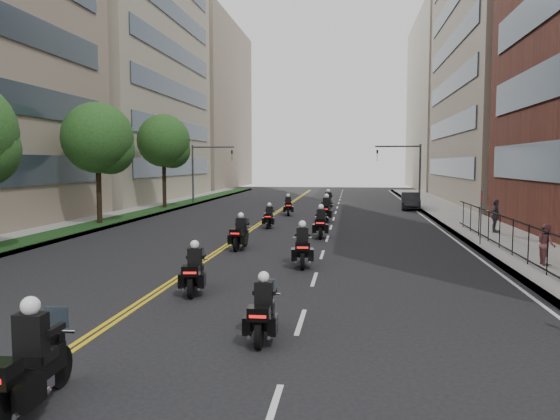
# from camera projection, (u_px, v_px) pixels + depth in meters

# --- Properties ---
(ground) EXTENTS (160.00, 160.00, 0.00)m
(ground) POSITION_uv_depth(u_px,v_px,m) (80.00, 402.00, 9.01)
(ground) COLOR black
(ground) RESTS_ON ground
(sidewalk_right) EXTENTS (4.00, 90.00, 0.15)m
(sidewalk_right) POSITION_uv_depth(u_px,v_px,m) (480.00, 228.00, 32.15)
(sidewalk_right) COLOR gray
(sidewalk_right) RESTS_ON ground
(sidewalk_left) EXTENTS (4.00, 90.00, 0.15)m
(sidewalk_left) POSITION_uv_depth(u_px,v_px,m) (95.00, 223.00, 35.25)
(sidewalk_left) COLOR gray
(sidewalk_left) RESTS_ON ground
(grass_strip) EXTENTS (2.00, 90.00, 0.04)m
(grass_strip) POSITION_uv_depth(u_px,v_px,m) (107.00, 221.00, 35.14)
(grass_strip) COLOR #133614
(grass_strip) RESTS_ON sidewalk_left
(building_right_tan) EXTENTS (15.11, 28.00, 30.00)m
(building_right_tan) POSITION_uv_depth(u_px,v_px,m) (532.00, 47.00, 52.35)
(building_right_tan) COLOR gray
(building_right_tan) RESTS_ON ground
(building_right_far) EXTENTS (15.00, 28.00, 26.00)m
(building_right_far) POSITION_uv_depth(u_px,v_px,m) (466.00, 102.00, 82.15)
(building_right_far) COLOR #AAA389
(building_right_far) RESTS_ON ground
(building_left_mid) EXTENTS (16.11, 28.00, 34.00)m
(building_left_mid) POSITION_uv_depth(u_px,v_px,m) (102.00, 39.00, 57.79)
(building_left_mid) COLOR #AAA389
(building_left_mid) RESTS_ON ground
(building_left_far) EXTENTS (16.00, 28.00, 26.00)m
(building_left_far) POSITION_uv_depth(u_px,v_px,m) (187.00, 106.00, 87.78)
(building_left_far) COLOR gray
(building_left_far) RESTS_ON ground
(iron_fence) EXTENTS (0.05, 28.00, 1.50)m
(iron_fence) POSITION_uv_depth(u_px,v_px,m) (537.00, 248.00, 19.37)
(iron_fence) COLOR black
(iron_fence) RESTS_ON sidewalk_right
(street_trees) EXTENTS (4.40, 38.40, 7.98)m
(street_trees) POSITION_uv_depth(u_px,v_px,m) (53.00, 140.00, 28.37)
(street_trees) COLOR black
(street_trees) RESTS_ON ground
(traffic_signal_right) EXTENTS (4.09, 0.20, 5.60)m
(traffic_signal_right) POSITION_uv_depth(u_px,v_px,m) (409.00, 165.00, 48.95)
(traffic_signal_right) COLOR #3F3F44
(traffic_signal_right) RESTS_ON ground
(traffic_signal_left) EXTENTS (4.09, 0.20, 5.60)m
(traffic_signal_left) POSITION_uv_depth(u_px,v_px,m) (203.00, 165.00, 51.41)
(traffic_signal_left) COLOR #3F3F44
(traffic_signal_left) RESTS_ON ground
(motorcycle_0) EXTENTS (0.58, 2.48, 1.83)m
(motorcycle_0) POSITION_uv_depth(u_px,v_px,m) (27.00, 367.00, 8.60)
(motorcycle_0) COLOR black
(motorcycle_0) RESTS_ON ground
(motorcycle_1) EXTENTS (0.48, 2.06, 1.52)m
(motorcycle_1) POSITION_uv_depth(u_px,v_px,m) (263.00, 313.00, 12.15)
(motorcycle_1) COLOR black
(motorcycle_1) RESTS_ON ground
(motorcycle_2) EXTENTS (0.66, 2.16, 1.60)m
(motorcycle_2) POSITION_uv_depth(u_px,v_px,m) (194.00, 272.00, 16.50)
(motorcycle_2) COLOR black
(motorcycle_2) RESTS_ON ground
(motorcycle_3) EXTENTS (0.65, 2.36, 1.74)m
(motorcycle_3) POSITION_uv_depth(u_px,v_px,m) (302.00, 248.00, 20.76)
(motorcycle_3) COLOR black
(motorcycle_3) RESTS_ON ground
(motorcycle_4) EXTENTS (0.56, 2.27, 1.68)m
(motorcycle_4) POSITION_uv_depth(u_px,v_px,m) (240.00, 235.00, 24.88)
(motorcycle_4) COLOR black
(motorcycle_4) RESTS_ON ground
(motorcycle_5) EXTENTS (0.55, 2.39, 1.77)m
(motorcycle_5) POSITION_uv_depth(u_px,v_px,m) (321.00, 224.00, 28.69)
(motorcycle_5) COLOR black
(motorcycle_5) RESTS_ON ground
(motorcycle_6) EXTENTS (0.49, 2.07, 1.53)m
(motorcycle_6) POSITION_uv_depth(u_px,v_px,m) (269.00, 218.00, 33.05)
(motorcycle_6) COLOR black
(motorcycle_6) RESTS_ON ground
(motorcycle_7) EXTENTS (0.66, 2.55, 1.88)m
(motorcycle_7) POSITION_uv_depth(u_px,v_px,m) (326.00, 211.00, 36.34)
(motorcycle_7) COLOR black
(motorcycle_7) RESTS_ON ground
(motorcycle_8) EXTENTS (0.67, 2.19, 1.62)m
(motorcycle_8) POSITION_uv_depth(u_px,v_px,m) (288.00, 207.00, 40.87)
(motorcycle_8) COLOR black
(motorcycle_8) RESTS_ON ground
(motorcycle_9) EXTENTS (0.65, 2.44, 1.80)m
(motorcycle_9) POSITION_uv_depth(u_px,v_px,m) (328.00, 202.00, 44.38)
(motorcycle_9) COLOR black
(motorcycle_9) RESTS_ON ground
(parked_sedan) EXTENTS (1.78, 4.39, 1.42)m
(parked_sedan) POSITION_uv_depth(u_px,v_px,m) (411.00, 201.00, 46.10)
(parked_sedan) COLOR black
(parked_sedan) RESTS_ON ground
(pedestrian_b) EXTENTS (0.59, 0.76, 1.54)m
(pedestrian_b) POSITION_uv_depth(u_px,v_px,m) (546.00, 244.00, 20.28)
(pedestrian_b) COLOR #87494D
(pedestrian_b) RESTS_ON sidewalk_right
(pedestrian_c) EXTENTS (0.87, 1.13, 1.79)m
(pedestrian_c) POSITION_uv_depth(u_px,v_px,m) (495.00, 216.00, 29.69)
(pedestrian_c) COLOR #45454D
(pedestrian_c) RESTS_ON sidewalk_right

